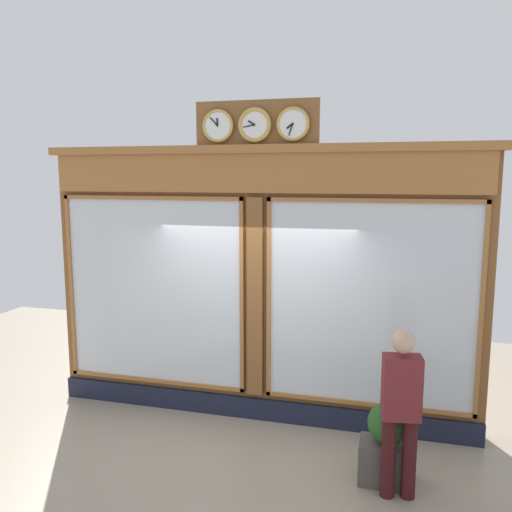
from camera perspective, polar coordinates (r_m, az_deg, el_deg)
The scene contains 4 objects.
shop_facade at distance 6.72m, azimuth 0.28°, elevation -2.99°, with size 5.63×0.42×4.02m.
pedestrian at distance 5.42m, azimuth 15.41°, elevation -15.49°, with size 0.39×0.28×1.69m.
planter_box at distance 5.95m, azimuth 13.98°, elevation -20.84°, with size 0.56×0.36×0.43m, color #4C4742.
planter_shrub at distance 5.75m, azimuth 14.14°, elevation -17.14°, with size 0.42×0.42×0.42m, color #285623.
Camera 1 is at (-1.69, 6.24, 3.12)m, focal length 36.94 mm.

